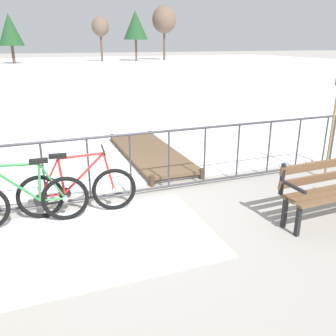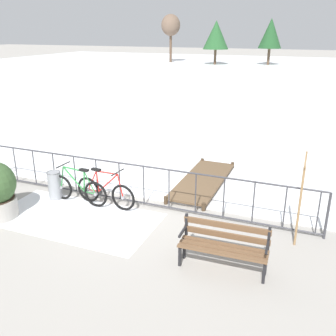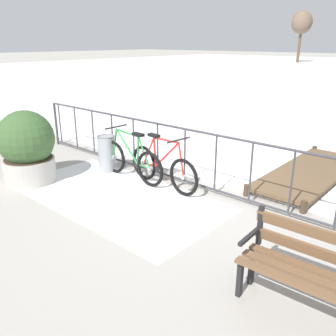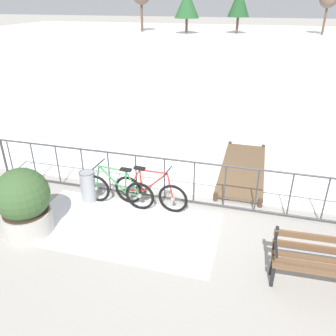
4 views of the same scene
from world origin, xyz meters
name	(u,v)px [view 3 (image 3 of 4)]	position (x,y,z in m)	size (l,w,h in m)	color
ground_plane	(199,189)	(0.00, 0.00, 0.00)	(160.00, 160.00, 0.00)	#9E9991
snow_patch	(115,196)	(-0.89, -1.20, 0.00)	(3.85, 1.98, 0.01)	white
railing_fence	(200,159)	(0.00, 0.00, 0.56)	(9.06, 0.06, 1.07)	#38383D
bicycle_near_railing	(131,161)	(-1.27, -0.45, 0.37)	(1.71, 0.52, 0.97)	black
bicycle_second	(163,168)	(-0.56, -0.35, 0.37)	(1.71, 0.52, 0.97)	black
park_bench	(328,272)	(2.77, -1.77, 0.51)	(1.62, 0.54, 0.89)	brown
planter_with_shrub	(27,147)	(-2.62, -1.78, 0.67)	(1.03, 1.03, 1.34)	#ADA8A0
trash_bin	(107,153)	(-1.99, -0.45, 0.37)	(0.35, 0.35, 0.73)	gray
wooden_dock	(310,172)	(1.28, 1.87, 0.12)	(1.10, 3.24, 0.20)	brown
tree_far_east	(302,23)	(-14.66, 39.90, 4.52)	(2.40, 2.40, 5.90)	brown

